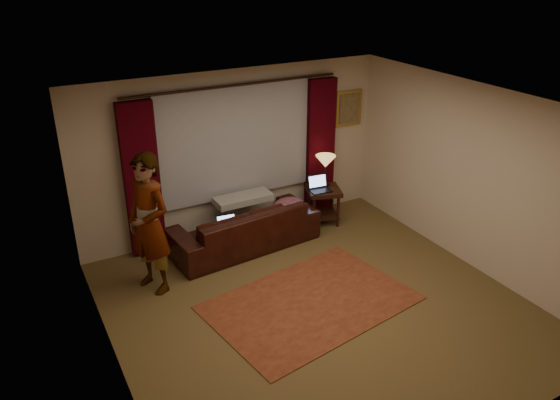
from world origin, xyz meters
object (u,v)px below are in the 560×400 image
(sofa, at_px, (244,219))
(end_table, at_px, (323,205))
(tiffany_lamp, at_px, (325,171))
(laptop_table, at_px, (320,184))
(person, at_px, (149,224))
(laptop_sofa, at_px, (228,225))

(sofa, relative_size, end_table, 3.76)
(tiffany_lamp, height_order, laptop_table, tiffany_lamp)
(person, bearing_deg, end_table, 76.28)
(end_table, bearing_deg, person, -169.18)
(tiffany_lamp, bearing_deg, end_table, -129.43)
(laptop_sofa, relative_size, person, 0.17)
(end_table, bearing_deg, tiffany_lamp, 50.57)
(sofa, distance_m, tiffany_lamp, 1.66)
(tiffany_lamp, height_order, person, person)
(end_table, relative_size, person, 0.32)
(tiffany_lamp, bearing_deg, laptop_sofa, -166.59)
(laptop_sofa, relative_size, end_table, 0.52)
(sofa, height_order, end_table, sofa)
(person, bearing_deg, sofa, 82.09)
(laptop_sofa, height_order, laptop_table, laptop_table)
(laptop_sofa, bearing_deg, sofa, 40.50)
(sofa, distance_m, laptop_table, 1.44)
(laptop_table, bearing_deg, person, -164.44)
(sofa, xyz_separation_m, end_table, (1.51, 0.12, -0.16))
(laptop_sofa, xyz_separation_m, person, (-1.18, -0.21, 0.39))
(sofa, bearing_deg, laptop_sofa, 28.88)
(sofa, xyz_separation_m, tiffany_lamp, (1.59, 0.22, 0.41))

